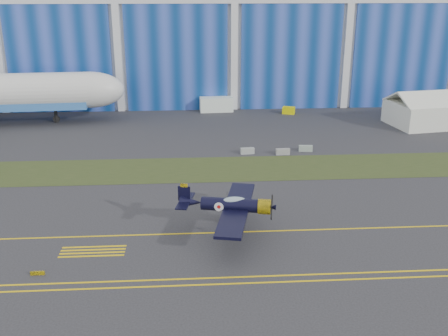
{
  "coord_description": "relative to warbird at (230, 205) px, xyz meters",
  "views": [
    {
      "loc": [
        -8.68,
        -52.09,
        23.53
      ],
      "look_at": [
        -5.01,
        3.32,
        3.9
      ],
      "focal_mm": 42.0,
      "sensor_mm": 36.0,
      "label": 1
    }
  ],
  "objects": [
    {
      "name": "edge_line_near",
      "position": [
        5.01,
        -8.82,
        -3.29
      ],
      "size": [
        80.0,
        0.2,
        0.02
      ],
      "primitive_type": "cube",
      "color": "yellow",
      "rests_on": "ground"
    },
    {
      "name": "guard_board_left",
      "position": [
        -16.99,
        -6.32,
        -3.13
      ],
      "size": [
        1.2,
        0.15,
        0.35
      ],
      "primitive_type": "cube",
      "color": "yellow",
      "rests_on": "ground"
    },
    {
      "name": "barrier_a",
      "position": [
        4.54,
        25.99,
        -2.85
      ],
      "size": [
        2.05,
        0.79,
        0.9
      ],
      "primitive_type": "cube",
      "rotation": [
        0.0,
        0.0,
        0.1
      ],
      "color": "#929898",
      "rests_on": "ground"
    },
    {
      "name": "warbird",
      "position": [
        0.0,
        0.0,
        0.0
      ],
      "size": [
        13.1,
        14.81,
        3.82
      ],
      "rotation": [
        0.0,
        0.0,
        -0.21
      ],
      "color": "black",
      "rests_on": "ground"
    },
    {
      "name": "grass_median",
      "position": [
        5.01,
        19.68,
        -3.28
      ],
      "size": [
        260.0,
        10.0,
        0.02
      ],
      "primitive_type": "cube",
      "color": "#475128",
      "rests_on": "ground"
    },
    {
      "name": "hold_short_ladder",
      "position": [
        -12.99,
        -2.42,
        -3.29
      ],
      "size": [
        6.0,
        2.4,
        0.02
      ],
      "primitive_type": null,
      "color": "yellow",
      "rests_on": "ground"
    },
    {
      "name": "ground",
      "position": [
        5.01,
        5.68,
        -3.3
      ],
      "size": [
        260.0,
        260.0,
        0.0
      ],
      "primitive_type": "plane",
      "color": "#333338",
      "rests_on": "ground"
    },
    {
      "name": "edge_line_far",
      "position": [
        5.01,
        -7.82,
        -3.29
      ],
      "size": [
        80.0,
        0.2,
        0.02
      ],
      "primitive_type": "cube",
      "color": "yellow",
      "rests_on": "ground"
    },
    {
      "name": "barrier_c",
      "position": [
        13.29,
        26.64,
        -2.85
      ],
      "size": [
        2.06,
        0.83,
        0.9
      ],
      "primitive_type": "cube",
      "rotation": [
        0.0,
        0.0,
        -0.12
      ],
      "color": "#8FA094",
      "rests_on": "ground"
    },
    {
      "name": "barrier_b",
      "position": [
        9.65,
        25.27,
        -2.85
      ],
      "size": [
        2.02,
        0.67,
        0.9
      ],
      "primitive_type": "cube",
      "rotation": [
        0.0,
        0.0,
        0.03
      ],
      "color": "gray",
      "rests_on": "ground"
    },
    {
      "name": "taxiway_centreline",
      "position": [
        5.01,
        0.68,
        -3.29
      ],
      "size": [
        200.0,
        0.2,
        0.02
      ],
      "primitive_type": "cube",
      "color": "yellow",
      "rests_on": "ground"
    },
    {
      "name": "hangar",
      "position": [
        5.01,
        77.47,
        11.66
      ],
      "size": [
        220.0,
        45.7,
        30.0
      ],
      "color": "silver",
      "rests_on": "ground"
    },
    {
      "name": "tug",
      "position": [
        15.1,
        50.3,
        -2.64
      ],
      "size": [
        2.6,
        2.08,
        1.32
      ],
      "primitive_type": "cube",
      "rotation": [
        0.0,
        0.0,
        -0.34
      ],
      "color": "#DCDD03",
      "rests_on": "ground"
    },
    {
      "name": "shipping_container",
      "position": [
        1.45,
        53.16,
        -1.93
      ],
      "size": [
        6.48,
        2.9,
        2.75
      ],
      "primitive_type": "cube",
      "rotation": [
        0.0,
        0.0,
        0.06
      ],
      "color": "white",
      "rests_on": "ground"
    },
    {
      "name": "tent",
      "position": [
        38.05,
        40.39,
        -0.21
      ],
      "size": [
        14.63,
        11.67,
        6.17
      ],
      "rotation": [
        0.0,
        0.0,
        0.16
      ],
      "color": "white",
      "rests_on": "ground"
    }
  ]
}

